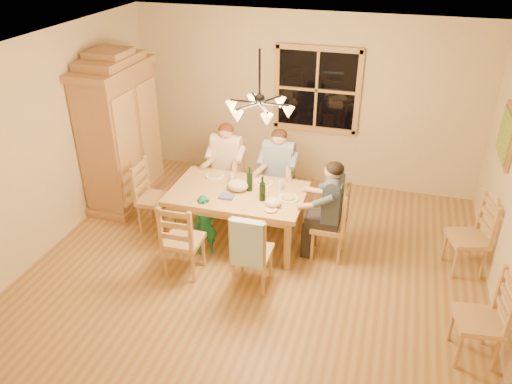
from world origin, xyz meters
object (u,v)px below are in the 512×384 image
(chair_spare_back, at_px, (465,249))
(chair_near_right, at_px, (252,262))
(armoire, at_px, (121,135))
(adult_woman, at_px, (226,156))
(dining_table, at_px, (238,198))
(chair_end_right, at_px, (328,235))
(chair_near_left, at_px, (184,251))
(chandelier, at_px, (259,107))
(adult_slate_man, at_px, (331,199))
(wine_bottle_a, at_px, (250,179))
(chair_far_left, at_px, (227,189))
(adult_plaid_man, at_px, (278,162))
(wine_bottle_b, at_px, (262,189))
(chair_far_right, at_px, (278,196))
(child, at_px, (206,225))
(chair_spare_front, at_px, (475,332))
(chair_end_left, at_px, (156,209))

(chair_spare_back, bearing_deg, chair_near_right, 95.55)
(armoire, xyz_separation_m, adult_woman, (1.57, 0.19, -0.22))
(dining_table, distance_m, chair_end_right, 1.26)
(chair_near_left, bearing_deg, chandelier, 24.94)
(chair_near_left, bearing_deg, adult_slate_man, 26.57)
(wine_bottle_a, relative_size, chair_spare_back, 0.33)
(chandelier, xyz_separation_m, chair_far_left, (-0.85, 1.24, -1.77))
(adult_plaid_man, bearing_deg, adult_slate_man, 136.64)
(armoire, distance_m, chair_spare_back, 4.95)
(chair_end_right, relative_size, wine_bottle_b, 3.00)
(armoire, relative_size, wine_bottle_a, 6.97)
(chair_far_right, relative_size, chair_near_left, 1.00)
(chair_spare_back, bearing_deg, chair_near_left, 90.12)
(chair_end_right, height_order, child, chair_end_right)
(chair_spare_front, bearing_deg, wine_bottle_a, 55.61)
(chair_near_right, relative_size, wine_bottle_a, 3.00)
(armoire, height_order, chair_near_right, armoire)
(dining_table, distance_m, chair_end_left, 1.26)
(chair_far_right, distance_m, adult_woman, 0.94)
(chair_far_right, height_order, adult_plaid_man, adult_plaid_man)
(chair_end_left, xyz_separation_m, chair_spare_front, (4.06, -1.27, 0.00))
(wine_bottle_b, xyz_separation_m, child, (-0.68, -0.25, -0.51))
(dining_table, relative_size, adult_slate_man, 2.00)
(chair_end_left, bearing_deg, chair_far_right, 117.98)
(chair_far_right, distance_m, adult_plaid_man, 0.54)
(armoire, bearing_deg, wine_bottle_b, -17.69)
(adult_slate_man, height_order, child, adult_slate_man)
(dining_table, distance_m, child, 0.55)
(chair_far_left, xyz_separation_m, wine_bottle_a, (0.58, -0.75, 0.62))
(chandelier, height_order, chair_spare_front, chandelier)
(chair_far_left, bearing_deg, chair_near_left, 90.00)
(wine_bottle_a, bearing_deg, wine_bottle_b, -41.22)
(dining_table, height_order, chair_near_right, chair_near_right)
(chair_far_right, bearing_deg, armoire, 4.29)
(adult_slate_man, relative_size, wine_bottle_b, 2.65)
(chair_far_left, xyz_separation_m, adult_slate_man, (1.65, -0.80, 0.54))
(wine_bottle_b, xyz_separation_m, chair_spare_front, (2.49, -1.14, -0.62))
(adult_woman, xyz_separation_m, adult_slate_man, (1.65, -0.80, 0.00))
(chandelier, height_order, chair_near_left, chandelier)
(chair_near_left, height_order, chair_spare_front, same)
(child, bearing_deg, chair_end_left, 126.52)
(chair_spare_front, bearing_deg, chair_far_right, 42.19)
(chair_end_left, distance_m, child, 0.98)
(chandelier, height_order, chair_far_left, chandelier)
(chair_far_right, xyz_separation_m, chair_end_right, (0.88, -0.81, 0.00))
(chandelier, height_order, wine_bottle_b, chandelier)
(chandelier, height_order, chair_end_left, chandelier)
(chandelier, relative_size, chair_end_left, 0.78)
(armoire, height_order, chair_near_left, armoire)
(adult_slate_man, bearing_deg, wine_bottle_b, 99.30)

